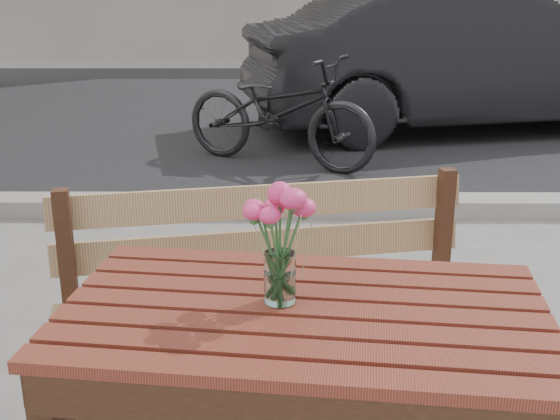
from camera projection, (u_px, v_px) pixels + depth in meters
name	position (u px, v px, depth m)	size (l,w,h in m)	color
street	(274.00, 142.00, 6.78)	(30.00, 8.12, 0.12)	black
main_table	(304.00, 350.00, 1.82)	(1.31, 0.87, 0.76)	#582217
main_bench	(268.00, 279.00, 2.44)	(1.53, 0.72, 0.92)	#916A4B
main_vase	(280.00, 229.00, 1.74)	(0.18, 0.18, 0.32)	white
parked_car	(468.00, 58.00, 7.30)	(1.59, 4.56, 1.50)	black
bicycle	(279.00, 110.00, 5.95)	(0.63, 1.80, 0.95)	black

